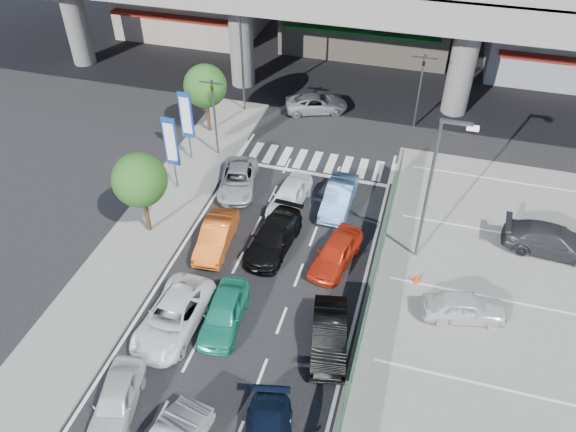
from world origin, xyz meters
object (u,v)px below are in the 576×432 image
(street_lamp_left, at_px, (244,47))
(taxi_orange_right, at_px, (336,253))
(tree_near, at_px, (140,180))
(tree_far, at_px, (205,86))
(signboard_near, at_px, (171,144))
(sedan_white_mid_left, at_px, (173,317))
(traffic_light_left, at_px, (213,99))
(parked_sedan_white, at_px, (465,307))
(kei_truck_front_right, at_px, (339,197))
(crossing_wagon_silver, at_px, (317,103))
(traffic_light_right, at_px, (422,74))
(taxi_teal_mid, at_px, (224,312))
(sedan_white_front_mid, at_px, (290,195))
(parked_sedan_dgrey, at_px, (553,240))
(hatch_black_mid_right, at_px, (329,336))
(taxi_orange_left, at_px, (216,236))
(traffic_cone, at_px, (417,278))
(wagon_silver_front_left, at_px, (238,180))
(van_white_back_left, at_px, (116,400))
(street_lamp_right, at_px, (434,181))
(signboard_far, at_px, (186,117))
(sedan_black_mid, at_px, (274,237))

(street_lamp_left, height_order, taxi_orange_right, street_lamp_left)
(tree_near, distance_m, tree_far, 10.53)
(signboard_near, distance_m, sedan_white_mid_left, 10.82)
(traffic_light_left, bearing_deg, street_lamp_left, 91.20)
(street_lamp_left, distance_m, parked_sedan_white, 22.53)
(kei_truck_front_right, relative_size, crossing_wagon_silver, 0.95)
(traffic_light_right, distance_m, parked_sedan_white, 17.31)
(taxi_teal_mid, bearing_deg, sedan_white_front_mid, 81.90)
(tree_near, distance_m, parked_sedan_dgrey, 21.20)
(taxi_teal_mid, relative_size, hatch_black_mid_right, 0.97)
(taxi_orange_left, relative_size, taxi_orange_right, 1.01)
(taxi_teal_mid, distance_m, hatch_black_mid_right, 4.81)
(tree_near, bearing_deg, traffic_cone, 0.21)
(sedan_white_mid_left, bearing_deg, crossing_wagon_silver, 87.73)
(traffic_light_left, bearing_deg, parked_sedan_dgrey, -10.83)
(parked_sedan_white, distance_m, traffic_cone, 2.76)
(signboard_near, distance_m, tree_far, 6.54)
(signboard_near, xyz_separation_m, wagon_silver_front_left, (3.47, 0.96, -2.45))
(traffic_light_left, height_order, traffic_light_right, same)
(tree_far, relative_size, taxi_orange_right, 1.19)
(parked_sedan_dgrey, height_order, traffic_cone, parked_sedan_dgrey)
(tree_far, xyz_separation_m, parked_sedan_white, (17.28, -12.04, -2.68))
(traffic_light_left, distance_m, taxi_orange_right, 12.50)
(van_white_back_left, height_order, kei_truck_front_right, kei_truck_front_right)
(traffic_light_left, distance_m, tree_far, 3.02)
(street_lamp_right, bearing_deg, van_white_back_left, -130.96)
(traffic_light_left, distance_m, kei_truck_front_right, 9.66)
(signboard_near, xyz_separation_m, taxi_teal_mid, (6.36, -8.81, -2.37))
(van_white_back_left, relative_size, taxi_teal_mid, 0.94)
(van_white_back_left, bearing_deg, tree_far, 90.16)
(parked_sedan_dgrey, bearing_deg, sedan_white_front_mid, 93.18)
(traffic_light_right, xyz_separation_m, signboard_far, (-13.10, -8.01, -0.87))
(van_white_back_left, xyz_separation_m, sedan_white_front_mid, (2.90, 14.33, 0.04))
(sedan_black_mid, xyz_separation_m, wagon_silver_front_left, (-3.53, 4.33, -0.07))
(traffic_light_left, xyz_separation_m, parked_sedan_white, (15.68, -9.54, -3.23))
(van_white_back_left, relative_size, sedan_black_mid, 0.81)
(street_lamp_left, bearing_deg, taxi_orange_right, -55.22)
(signboard_near, distance_m, traffic_cone, 15.21)
(tree_near, bearing_deg, street_lamp_left, 87.24)
(taxi_orange_right, xyz_separation_m, sedan_white_front_mid, (-3.52, 3.92, -0.01))
(tree_near, relative_size, taxi_teal_mid, 1.19)
(signboard_far, height_order, parked_sedan_dgrey, signboard_far)
(sedan_white_mid_left, relative_size, kei_truck_front_right, 1.19)
(taxi_orange_left, relative_size, parked_sedan_white, 1.08)
(street_lamp_left, distance_m, kei_truck_front_right, 13.23)
(taxi_orange_left, bearing_deg, van_white_back_left, -96.27)
(sedan_white_front_mid, relative_size, traffic_cone, 6.39)
(crossing_wagon_silver, bearing_deg, hatch_black_mid_right, 174.62)
(traffic_light_right, distance_m, wagon_silver_front_left, 14.04)
(sedan_black_mid, bearing_deg, traffic_light_left, 134.37)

